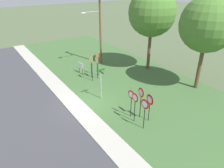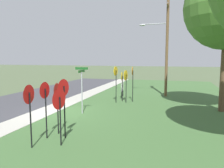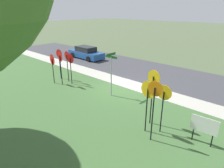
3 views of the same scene
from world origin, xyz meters
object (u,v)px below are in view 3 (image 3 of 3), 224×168
object	(u,v)px
parked_sedan_distant	(86,53)
yield_sign_center	(71,62)
street_name_post	(111,71)
stop_sign_near_right	(153,86)
yield_sign_near_right	(60,60)
yield_sign_far_right	(53,62)
yield_sign_near_left	(67,59)
notice_board	(204,127)
yield_sign_far_left	(59,57)
stop_sign_far_left	(154,99)
stop_sign_near_left	(164,99)
stop_sign_far_center	(148,95)

from	to	relation	value
parked_sedan_distant	yield_sign_center	bearing A→B (deg)	133.29
street_name_post	parked_sedan_distant	distance (m)	11.13
street_name_post	stop_sign_near_right	bearing A→B (deg)	162.29
stop_sign_near_right	yield_sign_center	bearing A→B (deg)	2.72
yield_sign_near_right	yield_sign_far_right	world-z (taller)	yield_sign_near_right
yield_sign_near_left	stop_sign_near_right	bearing A→B (deg)	175.84
street_name_post	yield_sign_far_right	bearing A→B (deg)	13.31
stop_sign_near_right	yield_sign_near_right	bearing A→B (deg)	7.19
yield_sign_far_right	notice_board	distance (m)	11.14
yield_sign_near_right	yield_sign_far_left	world-z (taller)	yield_sign_near_right
yield_sign_far_right	yield_sign_center	bearing A→B (deg)	-138.82
yield_sign_near_left	yield_sign_far_right	distance (m)	1.11
stop_sign_far_left	parked_sedan_distant	distance (m)	16.15
stop_sign_near_right	yield_sign_near_left	xyz separation A→B (m)	(8.08, -0.89, -0.22)
yield_sign_center	yield_sign_near_right	bearing A→B (deg)	45.98
notice_board	parked_sedan_distant	world-z (taller)	parked_sedan_distant
yield_sign_far_right	stop_sign_near_right	bearing A→B (deg)	-171.97
stop_sign_far_left	notice_board	world-z (taller)	stop_sign_far_left
street_name_post	yield_sign_near_left	bearing A→B (deg)	2.56
yield_sign_near_right	yield_sign_far_right	distance (m)	0.82
notice_board	parked_sedan_distant	size ratio (longest dim) A/B	0.27
stop_sign_near_left	stop_sign_far_center	world-z (taller)	stop_sign_far_center
stop_sign_far_left	notice_board	xyz separation A→B (m)	(-1.74, -1.23, -1.14)
stop_sign_near_right	yield_sign_far_right	bearing A→B (deg)	8.73
stop_sign_far_center	street_name_post	world-z (taller)	street_name_post
stop_sign_far_center	yield_sign_far_right	bearing A→B (deg)	2.92
stop_sign_near_left	yield_sign_far_left	distance (m)	9.95
stop_sign_near_left	yield_sign_near_right	distance (m)	8.63
stop_sign_far_left	notice_board	size ratio (longest dim) A/B	2.20
stop_sign_near_left	yield_sign_far_right	bearing A→B (deg)	-5.32
yield_sign_far_right	parked_sedan_distant	bearing A→B (deg)	-49.97
stop_sign_near_right	yield_sign_far_left	xyz separation A→B (m)	(9.13, -0.88, -0.20)
stop_sign_far_left	yield_sign_far_right	size ratio (longest dim) A/B	1.21
stop_sign_near_right	stop_sign_far_center	xyz separation A→B (m)	(-0.20, 0.73, -0.19)
street_name_post	stop_sign_near_left	bearing A→B (deg)	161.34
stop_sign_far_left	yield_sign_far_left	xyz separation A→B (m)	(9.89, -2.02, -0.16)
stop_sign_near_left	stop_sign_near_right	world-z (taller)	stop_sign_near_right
yield_sign_near_right	street_name_post	size ratio (longest dim) A/B	0.89
yield_sign_far_right	parked_sedan_distant	size ratio (longest dim) A/B	0.48
yield_sign_center	yield_sign_far_right	bearing A→B (deg)	26.77
street_name_post	notice_board	distance (m)	6.38
stop_sign_far_center	yield_sign_far_left	distance (m)	9.47
stop_sign_near_left	stop_sign_near_right	xyz separation A→B (m)	(0.75, -0.31, 0.34)
yield_sign_far_left	notice_board	world-z (taller)	yield_sign_far_left
yield_sign_near_left	notice_board	bearing A→B (deg)	177.77
street_name_post	stop_sign_far_center	bearing A→B (deg)	153.79
stop_sign_far_left	street_name_post	bearing A→B (deg)	-31.90
yield_sign_center	stop_sign_near_left	bearing A→B (deg)	165.95
yield_sign_near_right	notice_board	xyz separation A→B (m)	(-10.35, 0.05, -1.08)
yield_sign_far_right	notice_board	xyz separation A→B (m)	(-11.11, -0.17, -0.85)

